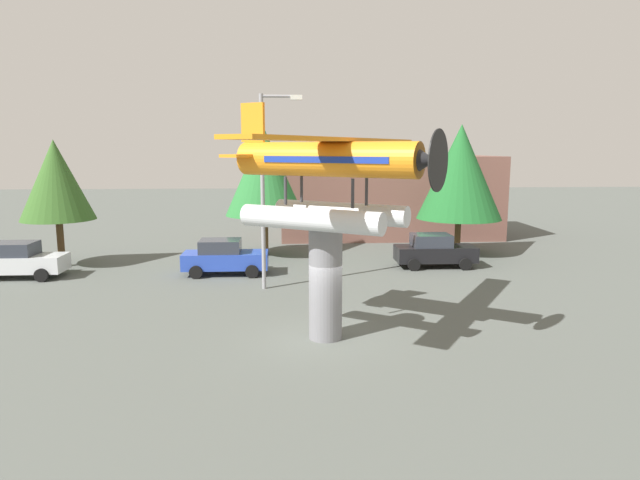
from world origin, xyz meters
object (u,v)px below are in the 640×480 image
(car_far_black, at_px, (434,251))
(tree_west, at_px, (56,180))
(car_near_silver, at_px, (19,260))
(tree_east, at_px, (264,172))
(display_pedestal, at_px, (325,283))
(car_mid_blue, at_px, (224,257))
(floatplane_monument, at_px, (329,175))
(streetlight_primary, at_px, (267,179))
(tree_center_back, at_px, (460,172))
(storefront_building, at_px, (387,196))

(car_far_black, xyz_separation_m, tree_west, (-19.79, 1.28, 3.71))
(car_near_silver, height_order, tree_east, tree_east)
(car_far_black, bearing_deg, car_near_silver, -176.43)
(car_near_silver, bearing_deg, car_far_black, 3.57)
(display_pedestal, height_order, car_mid_blue, display_pedestal)
(floatplane_monument, relative_size, streetlight_primary, 1.10)
(display_pedestal, distance_m, tree_center_back, 17.09)
(storefront_building, bearing_deg, tree_center_back, -69.37)
(car_far_black, bearing_deg, tree_east, 157.93)
(tree_center_back, bearing_deg, streetlight_primary, -145.35)
(tree_west, bearing_deg, tree_center_back, 5.69)
(car_near_silver, distance_m, storefront_building, 23.86)
(floatplane_monument, bearing_deg, tree_center_back, 91.25)
(car_mid_blue, bearing_deg, display_pedestal, -65.73)
(tree_east, bearing_deg, tree_center_back, -0.98)
(car_mid_blue, distance_m, streetlight_primary, 5.52)
(car_near_silver, height_order, streetlight_primary, streetlight_primary)
(display_pedestal, distance_m, car_near_silver, 17.17)
(car_near_silver, bearing_deg, car_mid_blue, 1.18)
(car_near_silver, xyz_separation_m, storefront_building, (20.24, 12.49, 1.97))
(tree_east, bearing_deg, tree_west, -167.40)
(car_near_silver, xyz_separation_m, car_mid_blue, (9.88, 0.20, 0.00))
(streetlight_primary, bearing_deg, storefront_building, 62.15)
(tree_center_back, bearing_deg, car_far_black, -123.75)
(streetlight_primary, bearing_deg, floatplane_monument, -71.86)
(display_pedestal, distance_m, tree_west, 18.14)
(streetlight_primary, xyz_separation_m, tree_center_back, (10.98, 7.59, -0.04))
(display_pedestal, height_order, tree_west, tree_west)
(floatplane_monument, bearing_deg, car_far_black, 92.04)
(car_mid_blue, relative_size, tree_west, 0.63)
(car_far_black, distance_m, storefront_building, 11.38)
(display_pedestal, xyz_separation_m, storefront_building, (5.97, 22.00, 0.98))
(storefront_building, height_order, tree_west, tree_west)
(car_mid_blue, bearing_deg, car_far_black, 5.72)
(display_pedestal, height_order, streetlight_primary, streetlight_primary)
(floatplane_monument, height_order, car_mid_blue, floatplane_monument)
(car_far_black, distance_m, tree_center_back, 5.78)
(tree_center_back, bearing_deg, storefront_building, 110.63)
(storefront_building, bearing_deg, tree_west, -152.72)
(tree_west, bearing_deg, storefront_building, 27.28)
(car_mid_blue, distance_m, tree_east, 6.52)
(car_near_silver, height_order, tree_west, tree_west)
(car_near_silver, xyz_separation_m, streetlight_primary, (12.15, -2.81, 4.03))
(car_mid_blue, height_order, car_far_black, same)
(car_mid_blue, bearing_deg, tree_center_back, 19.05)
(tree_east, xyz_separation_m, tree_center_back, (11.40, -0.19, -0.04))
(streetlight_primary, bearing_deg, car_mid_blue, 127.00)
(car_mid_blue, distance_m, car_far_black, 10.98)
(display_pedestal, bearing_deg, tree_center_back, 58.16)
(floatplane_monument, distance_m, car_mid_blue, 11.68)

